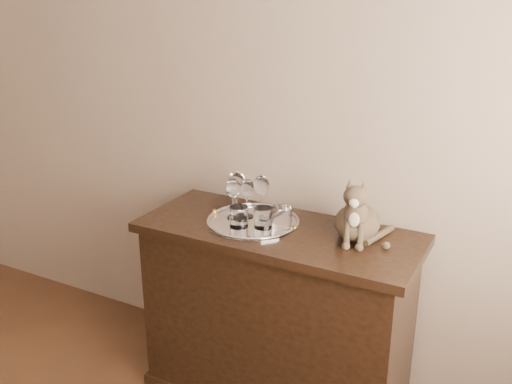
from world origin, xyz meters
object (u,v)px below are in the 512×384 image
wine_glass_a (237,193)px  tumbler_a (263,218)px  sideboard (277,316)px  wine_glass_b (261,196)px  cat (358,206)px  tray (253,222)px  tumbler_b (239,217)px  tumbler_c (282,217)px  wine_glass_c (233,198)px  wine_glass_d (247,198)px

wine_glass_a → tumbler_a: (0.17, -0.07, -0.06)m
sideboard → wine_glass_b: wine_glass_b is taller
sideboard → cat: (0.32, 0.06, 0.57)m
tray → tumbler_a: tumbler_a is taller
cat → wine_glass_a: bearing=171.4°
wine_glass_a → wine_glass_b: bearing=19.1°
tumbler_b → sideboard: bearing=26.1°
tumbler_c → wine_glass_b: bearing=151.6°
sideboard → wine_glass_c: size_ratio=6.68×
wine_glass_d → tumbler_a: 0.14m
wine_glass_a → tumbler_c: wine_glass_a is taller
sideboard → wine_glass_a: (-0.22, 0.04, 0.53)m
sideboard → wine_glass_d: bearing=166.9°
tumbler_b → cat: cat is taller
tumbler_b → cat: size_ratio=0.32×
sideboard → tray: 0.45m
wine_glass_c → tumbler_b: (0.07, -0.07, -0.05)m
tray → tumbler_c: bearing=0.2°
wine_glass_b → cat: (0.44, -0.02, 0.04)m
wine_glass_c → cat: cat is taller
wine_glass_c → tumbler_b: wine_glass_c is taller
wine_glass_c → tumbler_c: (0.23, 0.00, -0.04)m
tray → wine_glass_d: 0.11m
wine_glass_b → wine_glass_d: (-0.05, -0.04, -0.01)m
wine_glass_b → tumbler_a: 0.14m
wine_glass_a → tumbler_b: wine_glass_a is taller
sideboard → wine_glass_a: size_ratio=5.93×
wine_glass_c → tumbler_a: size_ratio=2.04×
wine_glass_a → tumbler_b: size_ratio=2.26×
wine_glass_a → wine_glass_d: bearing=-0.7°
wine_glass_c → tumbler_c: wine_glass_c is taller
wine_glass_a → tumbler_c: 0.25m
wine_glass_c → cat: size_ratio=0.64×
wine_glass_d → wine_glass_b: bearing=35.3°
wine_glass_d → tumbler_b: (0.02, -0.11, -0.04)m
wine_glass_a → tumbler_b: (0.07, -0.11, -0.06)m
sideboard → cat: 0.65m
tray → wine_glass_c: 0.13m
tray → wine_glass_b: 0.12m
wine_glass_b → tumbler_a: (0.07, -0.11, -0.05)m
tray → wine_glass_c: bearing=-179.8°
tumbler_b → tumbler_c: size_ratio=0.97×
tumbler_a → tumbler_c: size_ratio=0.96×
wine_glass_a → cat: (0.55, 0.02, 0.03)m
wine_glass_b → cat: size_ratio=0.67×
wine_glass_c → wine_glass_d: size_ratio=1.02×
tumbler_b → cat: 0.50m
wine_glass_a → tumbler_c: (0.24, -0.04, -0.06)m
wine_glass_d → tray: bearing=-37.0°
sideboard → wine_glass_c: wine_glass_c is taller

